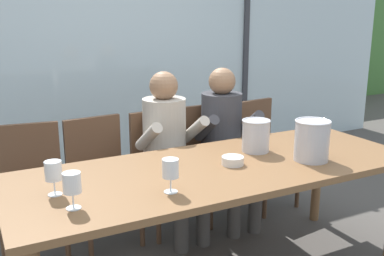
% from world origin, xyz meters
% --- Properties ---
extents(ground, '(14.00, 14.00, 0.00)m').
position_xyz_m(ground, '(0.00, 1.00, 0.00)').
color(ground, '#4C4742').
extents(window_glass_panel, '(7.63, 0.03, 2.60)m').
position_xyz_m(window_glass_panel, '(0.00, 2.32, 1.30)').
color(window_glass_panel, silver).
rests_on(window_glass_panel, ground).
extents(window_mullion_right, '(0.06, 0.06, 2.60)m').
position_xyz_m(window_mullion_right, '(1.72, 2.30, 1.30)').
color(window_mullion_right, '#38383D').
rests_on(window_mullion_right, ground).
extents(hillside_vineyard, '(13.63, 2.40, 2.04)m').
position_xyz_m(hillside_vineyard, '(0.00, 5.38, 1.02)').
color(hillside_vineyard, '#477A38').
rests_on(hillside_vineyard, ground).
extents(dining_table, '(2.43, 0.91, 0.74)m').
position_xyz_m(dining_table, '(0.00, 0.00, 0.67)').
color(dining_table, brown).
rests_on(dining_table, ground).
extents(chair_near_curtain, '(0.49, 0.49, 0.89)m').
position_xyz_m(chair_near_curtain, '(-0.95, 0.88, 0.52)').
color(chair_near_curtain, brown).
rests_on(chair_near_curtain, ground).
extents(chair_left_of_center, '(0.47, 0.47, 0.89)m').
position_xyz_m(chair_left_of_center, '(-0.48, 0.87, 0.52)').
color(chair_left_of_center, brown).
rests_on(chair_left_of_center, ground).
extents(chair_center, '(0.48, 0.48, 0.89)m').
position_xyz_m(chair_center, '(0.01, 0.87, 0.52)').
color(chair_center, brown).
rests_on(chair_center, ground).
extents(chair_right_of_center, '(0.46, 0.46, 0.89)m').
position_xyz_m(chair_right_of_center, '(0.47, 0.89, 0.52)').
color(chair_right_of_center, brown).
rests_on(chair_right_of_center, ground).
extents(chair_near_window_right, '(0.49, 0.49, 0.89)m').
position_xyz_m(chair_near_window_right, '(0.93, 0.87, 0.52)').
color(chair_near_window_right, brown).
rests_on(chair_near_window_right, ground).
extents(person_beige_jumper, '(0.48, 0.63, 1.21)m').
position_xyz_m(person_beige_jumper, '(0.01, 0.73, 0.70)').
color(person_beige_jumper, '#B7AD9E').
rests_on(person_beige_jumper, ground).
extents(person_charcoal_jacket, '(0.48, 0.63, 1.21)m').
position_xyz_m(person_charcoal_jacket, '(0.49, 0.73, 0.70)').
color(person_charcoal_jacket, '#38383D').
rests_on(person_charcoal_jacket, ground).
extents(ice_bucket_primary, '(0.22, 0.22, 0.25)m').
position_xyz_m(ice_bucket_primary, '(0.55, -0.16, 0.87)').
color(ice_bucket_primary, '#B7B7BC').
rests_on(ice_bucket_primary, dining_table).
extents(ice_bucket_secondary, '(0.19, 0.19, 0.21)m').
position_xyz_m(ice_bucket_secondary, '(0.36, 0.14, 0.85)').
color(ice_bucket_secondary, '#B7B7BC').
rests_on(ice_bucket_secondary, dining_table).
extents(tasting_bowl, '(0.13, 0.13, 0.05)m').
position_xyz_m(tasting_bowl, '(0.08, -0.02, 0.77)').
color(tasting_bowl, silver).
rests_on(tasting_bowl, dining_table).
extents(wine_glass_by_left_taster, '(0.08, 0.08, 0.17)m').
position_xyz_m(wine_glass_by_left_taster, '(-0.42, -0.23, 0.86)').
color(wine_glass_by_left_taster, silver).
rests_on(wine_glass_by_left_taster, dining_table).
extents(wine_glass_near_bucket, '(0.08, 0.08, 0.17)m').
position_xyz_m(wine_glass_near_bucket, '(-0.94, -0.00, 0.86)').
color(wine_glass_near_bucket, silver).
rests_on(wine_glass_near_bucket, dining_table).
extents(wine_glass_center_pour, '(0.08, 0.08, 0.17)m').
position_xyz_m(wine_glass_center_pour, '(-0.90, -0.20, 0.86)').
color(wine_glass_center_pour, silver).
rests_on(wine_glass_center_pour, dining_table).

